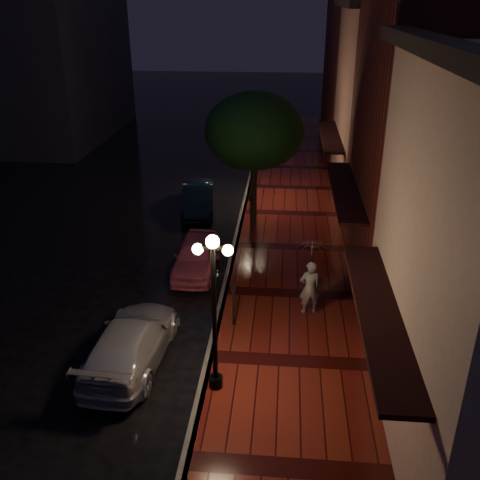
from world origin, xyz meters
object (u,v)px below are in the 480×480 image
at_px(silver_car, 131,342).
at_px(woman_with_umbrella, 311,266).
at_px(parking_meter, 233,300).
at_px(street_tree, 255,133).
at_px(navy_car, 198,198).
at_px(streetlamp_near, 214,305).
at_px(streetlamp_far, 253,153).
at_px(pink_car, 196,255).

distance_m(silver_car, woman_with_umbrella, 5.86).
relative_size(silver_car, parking_meter, 3.17).
bearing_deg(street_tree, woman_with_umbrella, -72.61).
xyz_separation_m(navy_car, silver_car, (0.01, -11.73, -0.02)).
bearing_deg(streetlamp_near, silver_car, 158.22).
relative_size(streetlamp_near, street_tree, 0.74).
bearing_deg(street_tree, parking_meter, -90.60).
relative_size(streetlamp_near, streetlamp_far, 1.00).
height_order(streetlamp_far, silver_car, streetlamp_far).
relative_size(streetlamp_far, street_tree, 0.74).
bearing_deg(pink_car, street_tree, 66.06).
relative_size(pink_car, silver_car, 0.82).
bearing_deg(woman_with_umbrella, streetlamp_near, 45.38).
height_order(streetlamp_far, parking_meter, streetlamp_far).
relative_size(streetlamp_near, silver_car, 0.94).
distance_m(street_tree, silver_car, 10.97).
bearing_deg(woman_with_umbrella, street_tree, -84.03).
bearing_deg(street_tree, streetlamp_near, -91.35).
height_order(silver_car, woman_with_umbrella, woman_with_umbrella).
bearing_deg(silver_car, streetlamp_far, -97.56).
relative_size(street_tree, navy_car, 1.39).
xyz_separation_m(streetlamp_near, woman_with_umbrella, (2.50, 3.83, -0.78)).
bearing_deg(street_tree, navy_car, 147.91).
distance_m(streetlamp_near, pink_car, 7.10).
distance_m(streetlamp_far, navy_car, 3.40).
bearing_deg(woman_with_umbrella, streetlamp_far, -87.60).
height_order(pink_car, silver_car, silver_car).
distance_m(streetlamp_far, street_tree, 3.44).
distance_m(street_tree, navy_car, 4.83).
bearing_deg(parking_meter, woman_with_umbrella, 14.15).
bearing_deg(parking_meter, navy_car, 97.80).
distance_m(streetlamp_near, woman_with_umbrella, 4.64).
relative_size(street_tree, pink_car, 1.54).
bearing_deg(streetlamp_far, streetlamp_near, -90.00).
distance_m(streetlamp_far, woman_with_umbrella, 10.51).
xyz_separation_m(streetlamp_far, street_tree, (0.26, -3.01, 1.64)).
height_order(streetlamp_near, pink_car, streetlamp_near).
bearing_deg(parking_meter, street_tree, 81.94).
bearing_deg(street_tree, pink_car, -113.09).
height_order(navy_car, woman_with_umbrella, woman_with_umbrella).
bearing_deg(streetlamp_far, pink_car, -102.24).
bearing_deg(streetlamp_far, parking_meter, -89.10).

